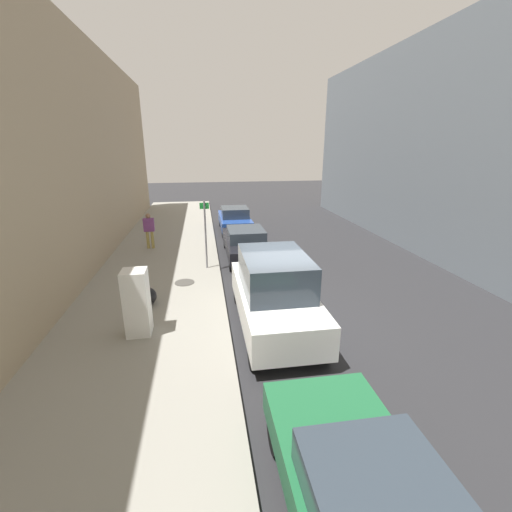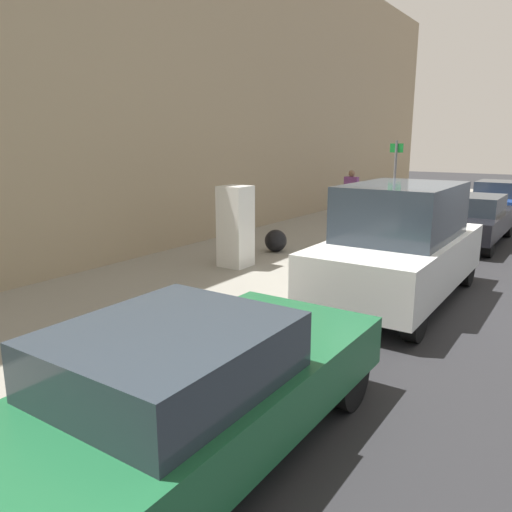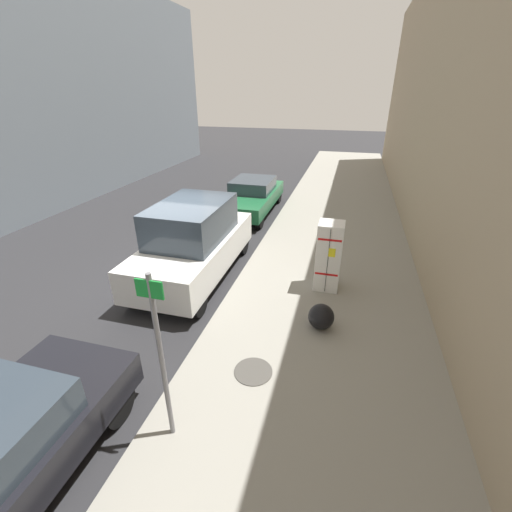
{
  "view_description": "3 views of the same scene",
  "coord_description": "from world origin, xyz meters",
  "px_view_note": "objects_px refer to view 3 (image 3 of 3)",
  "views": [
    {
      "loc": [
        -2.15,
        -8.69,
        4.9
      ],
      "look_at": [
        -0.57,
        1.41,
        1.58
      ],
      "focal_mm": 24.0,
      "sensor_mm": 36.0,
      "label": 1
    },
    {
      "loc": [
        2.41,
        -9.01,
        2.87
      ],
      "look_at": [
        -1.75,
        -2.79,
        1.14
      ],
      "focal_mm": 35.0,
      "sensor_mm": 36.0,
      "label": 2
    },
    {
      "loc": [
        -4.2,
        7.52,
        4.8
      ],
      "look_at": [
        -2.44,
        1.07,
        1.52
      ],
      "focal_mm": 24.0,
      "sensor_mm": 36.0,
      "label": 3
    }
  ],
  "objects_px": {
    "street_sign_post": "(161,354)",
    "parked_sedan_green": "(252,196)",
    "parked_van_white": "(194,242)",
    "discarded_refrigerator": "(329,256)",
    "trash_bag": "(321,317)"
  },
  "relations": [
    {
      "from": "discarded_refrigerator",
      "to": "trash_bag",
      "type": "xyz_separation_m",
      "value": [
        -0.03,
        1.74,
        -0.61
      ]
    },
    {
      "from": "parked_van_white",
      "to": "discarded_refrigerator",
      "type": "bearing_deg",
      "value": -178.98
    },
    {
      "from": "parked_van_white",
      "to": "street_sign_post",
      "type": "bearing_deg",
      "value": 110.3
    },
    {
      "from": "parked_sedan_green",
      "to": "street_sign_post",
      "type": "bearing_deg",
      "value": 99.52
    },
    {
      "from": "discarded_refrigerator",
      "to": "trash_bag",
      "type": "height_order",
      "value": "discarded_refrigerator"
    },
    {
      "from": "discarded_refrigerator",
      "to": "parked_sedan_green",
      "type": "height_order",
      "value": "discarded_refrigerator"
    },
    {
      "from": "discarded_refrigerator",
      "to": "trash_bag",
      "type": "bearing_deg",
      "value": 91.09
    },
    {
      "from": "discarded_refrigerator",
      "to": "parked_van_white",
      "type": "relative_size",
      "value": 0.38
    },
    {
      "from": "discarded_refrigerator",
      "to": "parked_sedan_green",
      "type": "relative_size",
      "value": 0.39
    },
    {
      "from": "discarded_refrigerator",
      "to": "street_sign_post",
      "type": "height_order",
      "value": "street_sign_post"
    },
    {
      "from": "street_sign_post",
      "to": "parked_sedan_green",
      "type": "distance_m",
      "value": 10.75
    },
    {
      "from": "street_sign_post",
      "to": "parked_sedan_green",
      "type": "xyz_separation_m",
      "value": [
        1.77,
        -10.56,
        -0.96
      ]
    },
    {
      "from": "street_sign_post",
      "to": "parked_sedan_green",
      "type": "height_order",
      "value": "street_sign_post"
    },
    {
      "from": "street_sign_post",
      "to": "parked_sedan_green",
      "type": "relative_size",
      "value": 0.59
    },
    {
      "from": "trash_bag",
      "to": "parked_van_white",
      "type": "bearing_deg",
      "value": -24.63
    }
  ]
}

